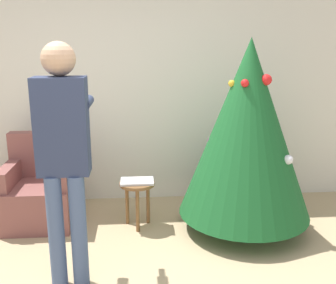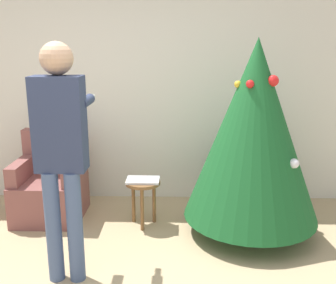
# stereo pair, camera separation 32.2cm
# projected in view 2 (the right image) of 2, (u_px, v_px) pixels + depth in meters

# --- Properties ---
(wall_back) EXTENTS (8.00, 0.06, 2.70)m
(wall_back) POSITION_uv_depth(u_px,v_px,m) (133.00, 83.00, 4.42)
(wall_back) COLOR silver
(wall_back) RESTS_ON ground_plane
(christmas_tree) EXTENTS (1.27, 1.27, 1.85)m
(christmas_tree) POSITION_uv_depth(u_px,v_px,m) (254.00, 131.00, 3.61)
(christmas_tree) COLOR brown
(christmas_tree) RESTS_ON ground_plane
(armchair) EXTENTS (0.67, 0.67, 0.90)m
(armchair) POSITION_uv_depth(u_px,v_px,m) (51.00, 187.00, 4.14)
(armchair) COLOR brown
(armchair) RESTS_ON ground_plane
(person_standing) EXTENTS (0.39, 0.57, 1.81)m
(person_standing) POSITION_uv_depth(u_px,v_px,m) (61.00, 143.00, 2.88)
(person_standing) COLOR #475B84
(person_standing) RESTS_ON ground_plane
(side_stool) EXTENTS (0.35, 0.35, 0.47)m
(side_stool) POSITION_uv_depth(u_px,v_px,m) (143.00, 190.00, 3.91)
(side_stool) COLOR brown
(side_stool) RESTS_ON ground_plane
(laptop) EXTENTS (0.33, 0.22, 0.02)m
(laptop) POSITION_uv_depth(u_px,v_px,m) (143.00, 180.00, 3.88)
(laptop) COLOR silver
(laptop) RESTS_ON side_stool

